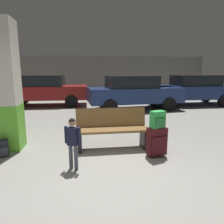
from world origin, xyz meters
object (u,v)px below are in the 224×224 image
at_px(bench, 112,129).
at_px(suitcase, 157,141).
at_px(child, 73,138).
at_px(parked_car_far, 45,90).
at_px(backpack_bright, 158,120).
at_px(backpack_dark_floor, 1,149).
at_px(parked_car_side, 192,89).
at_px(structural_pillar, 5,87).
at_px(parked_car_near, 133,92).

bearing_deg(bench, suitcase, -36.74).
height_order(suitcase, child, child).
bearing_deg(parked_car_far, backpack_bright, -64.29).
relative_size(backpack_dark_floor, parked_car_side, 0.08).
distance_m(structural_pillar, parked_car_side, 8.95).
distance_m(child, parked_car_side, 8.69).
relative_size(backpack_bright, parked_car_near, 0.08).
height_order(child, parked_car_far, parked_car_far).
distance_m(structural_pillar, parked_car_near, 5.89).
bearing_deg(bench, child, -130.41).
xyz_separation_m(structural_pillar, parked_car_near, (3.90, 4.38, -0.57)).
bearing_deg(parked_car_near, backpack_bright, -98.51).
bearing_deg(suitcase, parked_car_side, 56.42).
bearing_deg(parked_car_near, backpack_dark_floor, -129.04).
bearing_deg(structural_pillar, backpack_bright, -15.92).
distance_m(bench, suitcase, 1.04).
distance_m(child, parked_car_far, 7.47).
bearing_deg(child, suitcase, 11.80).
distance_m(structural_pillar, parked_car_far, 6.08).
bearing_deg(backpack_dark_floor, parked_car_far, 91.76).
xyz_separation_m(parked_car_near, parked_car_far, (-4.13, 1.66, 0.00)).
relative_size(child, parked_car_far, 0.23).
distance_m(parked_car_near, parked_car_far, 4.45).
xyz_separation_m(backpack_dark_floor, parked_car_side, (7.23, 5.74, 0.64)).
distance_m(backpack_bright, backpack_dark_floor, 3.22).
distance_m(suitcase, parked_car_near, 5.35).
bearing_deg(bench, backpack_bright, -36.72).
bearing_deg(backpack_dark_floor, backpack_bright, -7.72).
height_order(bench, suitcase, bench).
xyz_separation_m(bench, parked_car_side, (4.93, 5.55, 0.36)).
xyz_separation_m(structural_pillar, suitcase, (3.11, -0.89, -1.06)).
bearing_deg(parked_car_side, suitcase, -123.58).
bearing_deg(structural_pillar, parked_car_side, 36.23).
relative_size(bench, backpack_bright, 4.71).
xyz_separation_m(child, backpack_dark_floor, (-1.48, 0.77, -0.41)).
xyz_separation_m(backpack_bright, backpack_dark_floor, (-3.14, 0.43, -0.60)).
bearing_deg(suitcase, parked_car_far, 115.71).
height_order(backpack_dark_floor, parked_car_far, parked_car_far).
xyz_separation_m(backpack_bright, parked_car_near, (0.79, 5.27, 0.03)).
xyz_separation_m(suitcase, parked_car_side, (4.10, 6.17, 0.48)).
bearing_deg(bench, parked_car_far, 111.66).
distance_m(bench, parked_car_side, 7.43).
relative_size(backpack_dark_floor, parked_car_near, 0.08).
bearing_deg(bench, parked_car_side, 48.40).
height_order(backpack_bright, parked_car_near, parked_car_near).
distance_m(bench, backpack_dark_floor, 2.33).
relative_size(bench, backpack_dark_floor, 4.71).
height_order(bench, parked_car_near, parked_car_near).
bearing_deg(parked_car_near, child, -113.51).
relative_size(bench, child, 1.72).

